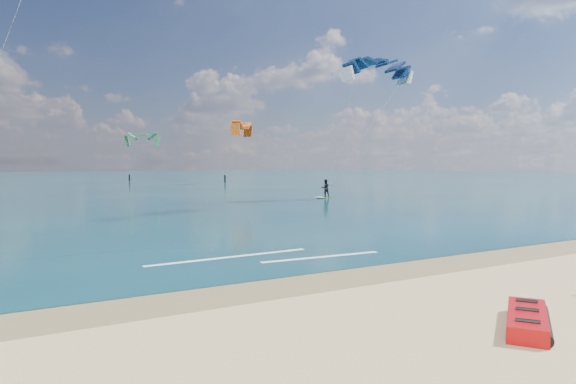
% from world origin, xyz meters
% --- Properties ---
extents(ground, '(320.00, 320.00, 0.00)m').
position_xyz_m(ground, '(0.00, 40.00, 0.00)').
color(ground, tan).
rests_on(ground, ground).
extents(wet_sand_strip, '(320.00, 2.40, 0.01)m').
position_xyz_m(wet_sand_strip, '(0.00, 3.00, 0.00)').
color(wet_sand_strip, olive).
rests_on(wet_sand_strip, ground).
extents(sea, '(320.00, 200.00, 0.04)m').
position_xyz_m(sea, '(0.00, 104.00, 0.02)').
color(sea, '#0A2E37').
rests_on(sea, ground).
extents(packed_kite_left, '(3.09, 2.69, 0.44)m').
position_xyz_m(packed_kite_left, '(4.18, -3.23, 0.00)').
color(packed_kite_left, '#BF0A0B').
rests_on(packed_kite_left, ground).
extents(kitesurfer_far, '(10.70, 5.32, 15.67)m').
position_xyz_m(kitesurfer_far, '(26.43, 32.58, 8.36)').
color(kitesurfer_far, '#A8D41F').
rests_on(kitesurfer_far, sea).
extents(shoreline_foam, '(9.27, 2.35, 0.01)m').
position_xyz_m(shoreline_foam, '(3.09, 7.33, 0.04)').
color(shoreline_foam, white).
rests_on(shoreline_foam, ground).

